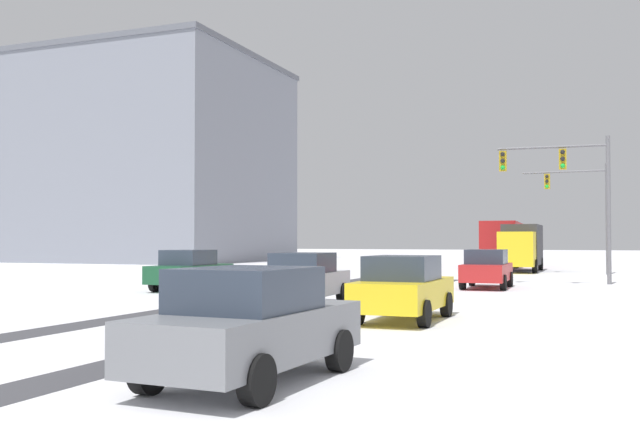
{
  "coord_description": "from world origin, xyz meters",
  "views": [
    {
      "loc": [
        10.34,
        -5.39,
        2.0
      ],
      "look_at": [
        0.0,
        20.84,
        2.8
      ],
      "focal_mm": 40.41,
      "sensor_mm": 36.0,
      "label": 1
    }
  ],
  "objects_px": {
    "car_yellow_cab_fourth": "(404,288)",
    "box_truck_delivery": "(521,246)",
    "office_building_far_left_block": "(147,162)",
    "bus_oncoming": "(503,240)",
    "traffic_signal_far_right": "(584,201)",
    "car_red_lead": "(487,269)",
    "car_dark_green_second": "(190,270)",
    "car_silver_third": "(304,279)",
    "traffic_signal_near_right": "(569,181)",
    "car_grey_fifth": "(250,324)"
  },
  "relations": [
    {
      "from": "car_silver_third",
      "to": "office_building_far_left_block",
      "type": "relative_size",
      "value": 0.17
    },
    {
      "from": "car_red_lead",
      "to": "traffic_signal_near_right",
      "type": "bearing_deg",
      "value": 37.86
    },
    {
      "from": "traffic_signal_near_right",
      "to": "traffic_signal_far_right",
      "type": "bearing_deg",
      "value": 88.56
    },
    {
      "from": "car_grey_fifth",
      "to": "box_truck_delivery",
      "type": "relative_size",
      "value": 0.56
    },
    {
      "from": "office_building_far_left_block",
      "to": "traffic_signal_near_right",
      "type": "bearing_deg",
      "value": -33.4
    },
    {
      "from": "car_dark_green_second",
      "to": "box_truck_delivery",
      "type": "distance_m",
      "value": 25.2
    },
    {
      "from": "car_yellow_cab_fourth",
      "to": "bus_oncoming",
      "type": "height_order",
      "value": "bus_oncoming"
    },
    {
      "from": "car_grey_fifth",
      "to": "office_building_far_left_block",
      "type": "bearing_deg",
      "value": 126.41
    },
    {
      "from": "traffic_signal_far_right",
      "to": "bus_oncoming",
      "type": "xyz_separation_m",
      "value": [
        -6.13,
        11.54,
        -2.36
      ]
    },
    {
      "from": "traffic_signal_near_right",
      "to": "office_building_far_left_block",
      "type": "bearing_deg",
      "value": 146.6
    },
    {
      "from": "car_yellow_cab_fourth",
      "to": "box_truck_delivery",
      "type": "xyz_separation_m",
      "value": [
        -0.27,
        30.34,
        0.82
      ]
    },
    {
      "from": "traffic_signal_far_right",
      "to": "box_truck_delivery",
      "type": "xyz_separation_m",
      "value": [
        -3.87,
        2.61,
        -2.72
      ]
    },
    {
      "from": "car_red_lead",
      "to": "car_dark_green_second",
      "type": "bearing_deg",
      "value": -152.64
    },
    {
      "from": "car_red_lead",
      "to": "bus_oncoming",
      "type": "bearing_deg",
      "value": 95.74
    },
    {
      "from": "car_silver_third",
      "to": "car_yellow_cab_fourth",
      "type": "bearing_deg",
      "value": -36.96
    },
    {
      "from": "traffic_signal_near_right",
      "to": "car_red_lead",
      "type": "xyz_separation_m",
      "value": [
        -3.2,
        -2.49,
        -3.77
      ]
    },
    {
      "from": "car_red_lead",
      "to": "car_yellow_cab_fourth",
      "type": "xyz_separation_m",
      "value": [
        -0.1,
        -13.1,
        0.0
      ]
    },
    {
      "from": "car_yellow_cab_fourth",
      "to": "box_truck_delivery",
      "type": "relative_size",
      "value": 0.55
    },
    {
      "from": "car_dark_green_second",
      "to": "car_yellow_cab_fourth",
      "type": "xyz_separation_m",
      "value": [
        10.8,
        -7.46,
        0.0
      ]
    },
    {
      "from": "car_grey_fifth",
      "to": "bus_oncoming",
      "type": "bearing_deg",
      "value": 93.05
    },
    {
      "from": "car_grey_fifth",
      "to": "box_truck_delivery",
      "type": "bearing_deg",
      "value": 90.41
    },
    {
      "from": "traffic_signal_near_right",
      "to": "traffic_signal_far_right",
      "type": "xyz_separation_m",
      "value": [
        0.3,
        12.15,
        -0.23
      ]
    },
    {
      "from": "traffic_signal_far_right",
      "to": "car_yellow_cab_fourth",
      "type": "bearing_deg",
      "value": -97.39
    },
    {
      "from": "bus_oncoming",
      "to": "office_building_far_left_block",
      "type": "relative_size",
      "value": 0.46
    },
    {
      "from": "car_yellow_cab_fourth",
      "to": "box_truck_delivery",
      "type": "bearing_deg",
      "value": 90.51
    },
    {
      "from": "car_silver_third",
      "to": "bus_oncoming",
      "type": "relative_size",
      "value": 0.38
    },
    {
      "from": "car_grey_fifth",
      "to": "office_building_far_left_block",
      "type": "relative_size",
      "value": 0.17
    },
    {
      "from": "car_silver_third",
      "to": "car_yellow_cab_fourth",
      "type": "xyz_separation_m",
      "value": [
        3.93,
        -2.95,
        0.0
      ]
    },
    {
      "from": "traffic_signal_near_right",
      "to": "car_yellow_cab_fourth",
      "type": "height_order",
      "value": "traffic_signal_near_right"
    },
    {
      "from": "car_yellow_cab_fourth",
      "to": "office_building_far_left_block",
      "type": "bearing_deg",
      "value": 131.44
    },
    {
      "from": "car_yellow_cab_fourth",
      "to": "office_building_far_left_block",
      "type": "xyz_separation_m",
      "value": [
        -37.52,
        42.49,
        8.98
      ]
    },
    {
      "from": "car_dark_green_second",
      "to": "car_grey_fifth",
      "type": "distance_m",
      "value": 19.17
    },
    {
      "from": "car_dark_green_second",
      "to": "car_grey_fifth",
      "type": "height_order",
      "value": "same"
    },
    {
      "from": "car_grey_fifth",
      "to": "car_red_lead",
      "type": "bearing_deg",
      "value": 89.76
    },
    {
      "from": "car_silver_third",
      "to": "bus_oncoming",
      "type": "bearing_deg",
      "value": 87.81
    },
    {
      "from": "bus_oncoming",
      "to": "office_building_far_left_block",
      "type": "distance_m",
      "value": 35.99
    },
    {
      "from": "traffic_signal_far_right",
      "to": "car_silver_third",
      "type": "bearing_deg",
      "value": -106.89
    },
    {
      "from": "traffic_signal_far_right",
      "to": "bus_oncoming",
      "type": "relative_size",
      "value": 0.59
    },
    {
      "from": "traffic_signal_near_right",
      "to": "car_red_lead",
      "type": "bearing_deg",
      "value": -142.14
    },
    {
      "from": "car_dark_green_second",
      "to": "box_truck_delivery",
      "type": "relative_size",
      "value": 0.55
    },
    {
      "from": "car_yellow_cab_fourth",
      "to": "car_grey_fifth",
      "type": "height_order",
      "value": "same"
    },
    {
      "from": "car_silver_third",
      "to": "office_building_far_left_block",
      "type": "bearing_deg",
      "value": 130.35
    },
    {
      "from": "car_red_lead",
      "to": "office_building_far_left_block",
      "type": "height_order",
      "value": "office_building_far_left_block"
    },
    {
      "from": "car_silver_third",
      "to": "bus_oncoming",
      "type": "xyz_separation_m",
      "value": [
        1.39,
        36.32,
        1.18
      ]
    },
    {
      "from": "traffic_signal_far_right",
      "to": "office_building_far_left_block",
      "type": "bearing_deg",
      "value": 160.25
    },
    {
      "from": "box_truck_delivery",
      "to": "office_building_far_left_block",
      "type": "distance_m",
      "value": 40.02
    },
    {
      "from": "car_red_lead",
      "to": "car_dark_green_second",
      "type": "relative_size",
      "value": 1.01
    },
    {
      "from": "traffic_signal_near_right",
      "to": "box_truck_delivery",
      "type": "bearing_deg",
      "value": 103.57
    },
    {
      "from": "bus_oncoming",
      "to": "box_truck_delivery",
      "type": "xyz_separation_m",
      "value": [
        2.27,
        -8.94,
        -0.36
      ]
    },
    {
      "from": "traffic_signal_near_right",
      "to": "car_grey_fifth",
      "type": "xyz_separation_m",
      "value": [
        -3.29,
        -23.96,
        -3.77
      ]
    }
  ]
}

